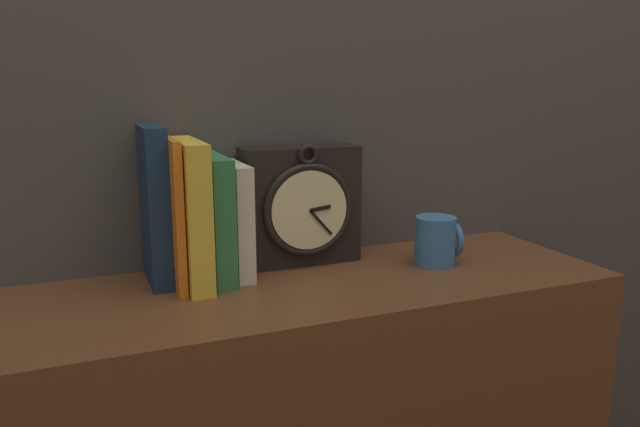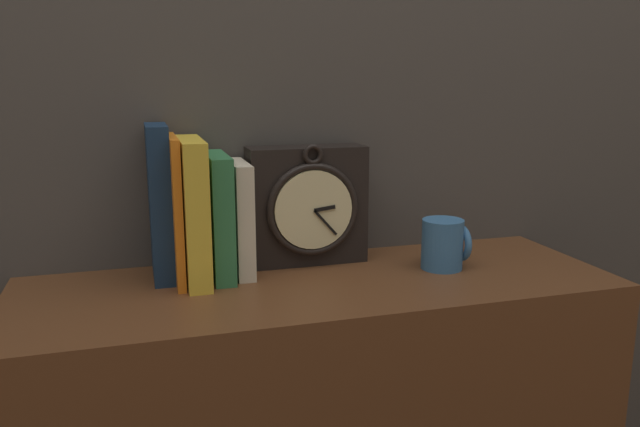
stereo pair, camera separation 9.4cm
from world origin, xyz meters
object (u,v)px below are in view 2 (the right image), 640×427
object	(u,v)px
clock	(307,205)
book_slot3_green	(219,216)
book_slot0_navy	(160,203)
book_slot4_cream	(240,218)
mug	(444,244)
book_slot1_orange	(176,209)
book_slot2_yellow	(193,211)

from	to	relation	value
clock	book_slot3_green	xyz separation A→B (m)	(-0.15, -0.03, -0.00)
book_slot0_navy	book_slot3_green	xyz separation A→B (m)	(0.09, -0.01, -0.02)
book_slot4_cream	mug	xyz separation A→B (m)	(0.32, -0.08, -0.05)
clock	book_slot1_orange	world-z (taller)	book_slot1_orange
book_slot1_orange	book_slot2_yellow	distance (m)	0.03
book_slot1_orange	book_slot4_cream	xyz separation A→B (m)	(0.10, 0.01, -0.02)
book_slot4_cream	book_slot1_orange	bearing A→B (deg)	-174.27
book_slot3_green	book_slot1_orange	bearing A→B (deg)	-177.62
book_slot2_yellow	mug	world-z (taller)	book_slot2_yellow
book_slot3_green	mug	distance (m)	0.37
book_slot1_orange	book_slot4_cream	bearing A→B (deg)	5.73
clock	book_slot0_navy	size ratio (longest dim) A/B	0.86
clock	book_slot3_green	bearing A→B (deg)	-169.03
book_slot1_orange	book_slot3_green	world-z (taller)	book_slot1_orange
book_slot3_green	clock	bearing A→B (deg)	10.97
book_slot3_green	mug	bearing A→B (deg)	-10.94
book_slot4_cream	clock	bearing A→B (deg)	10.68
book_slot1_orange	book_slot4_cream	size ratio (longest dim) A/B	1.25
clock	book_slot0_navy	world-z (taller)	book_slot0_navy
clock	book_slot4_cream	world-z (taller)	clock
clock	book_slot1_orange	distance (m)	0.22
clock	book_slot2_yellow	bearing A→B (deg)	-168.37
clock	mug	size ratio (longest dim) A/B	2.49
book_slot1_orange	mug	xyz separation A→B (m)	(0.42, -0.07, -0.07)
clock	mug	xyz separation A→B (m)	(0.21, -0.10, -0.06)
book_slot4_cream	mug	size ratio (longest dim) A/B	2.17
clock	mug	bearing A→B (deg)	-25.65
book_slot1_orange	book_slot2_yellow	world-z (taller)	book_slot1_orange
book_slot0_navy	book_slot2_yellow	world-z (taller)	book_slot0_navy
book_slot1_orange	mug	distance (m)	0.44
clock	book_slot1_orange	xyz separation A→B (m)	(-0.22, -0.03, 0.01)
book_slot2_yellow	book_slot3_green	world-z (taller)	book_slot2_yellow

